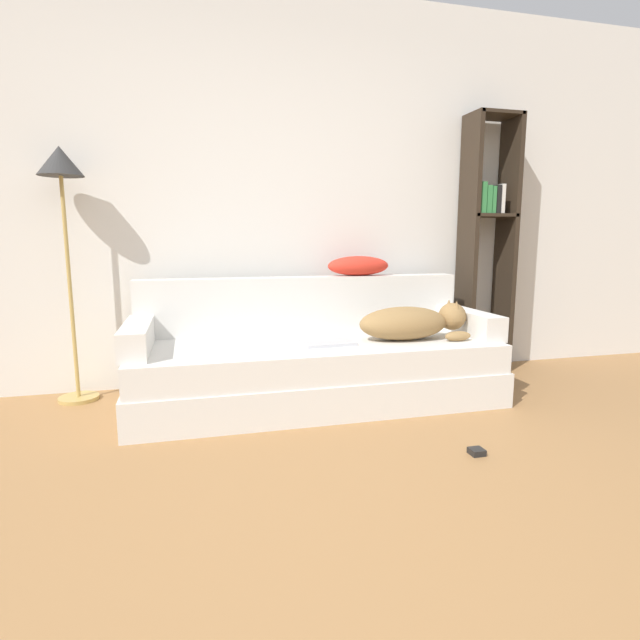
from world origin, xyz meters
name	(u,v)px	position (x,y,z in m)	size (l,w,h in m)	color
ground_plane	(389,599)	(0.00, 0.00, 0.00)	(20.00, 20.00, 0.00)	#9E7042
wall_back	(263,192)	(0.00, 2.39, 1.35)	(7.96, 0.06, 2.70)	silver
couch	(316,372)	(0.23, 1.78, 0.19)	(2.26, 0.88, 0.39)	silver
couch_backrest	(303,304)	(0.23, 2.14, 0.58)	(2.22, 0.15, 0.38)	silver
couch_arm_left	(137,337)	(-0.82, 1.77, 0.47)	(0.15, 0.69, 0.16)	silver
couch_arm_right	(468,322)	(1.29, 1.77, 0.47)	(0.15, 0.69, 0.16)	silver
dog	(412,322)	(0.84, 1.68, 0.50)	(0.72, 0.30, 0.24)	olive
laptop	(328,342)	(0.28, 1.68, 0.40)	(0.32, 0.23, 0.02)	#B7B7BC
throw_pillow	(358,266)	(0.64, 2.16, 0.84)	(0.45, 0.19, 0.14)	red
bookshelf	(487,232)	(1.68, 2.21, 1.07)	(0.37, 0.26, 1.93)	#2D2319
floor_lamp	(62,194)	(-1.24, 2.18, 1.29)	(0.26, 0.26, 1.57)	tan
power_adapter	(477,452)	(0.78, 0.80, 0.01)	(0.07, 0.07, 0.03)	black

